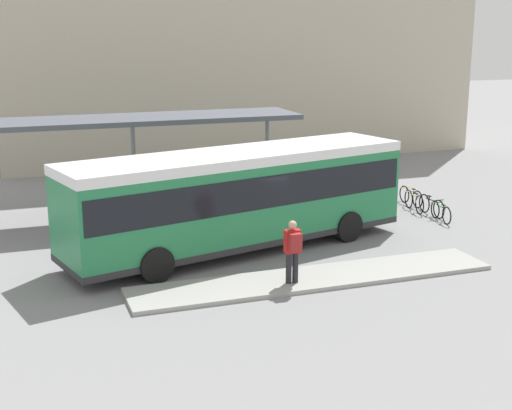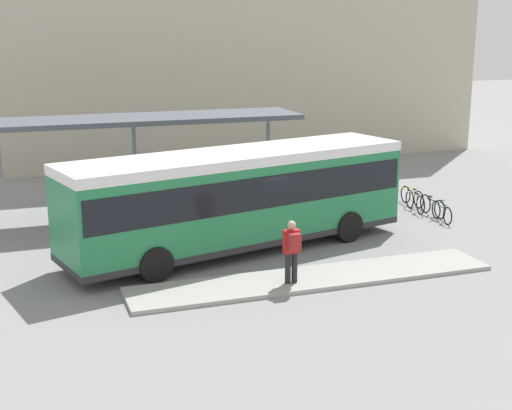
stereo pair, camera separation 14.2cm
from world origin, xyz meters
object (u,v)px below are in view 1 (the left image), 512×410
at_px(pedestrian_waiting, 293,248).
at_px(potted_planter_near_shelter, 94,221).
at_px(bicycle_green, 441,212).
at_px(bicycle_yellow, 411,196).
at_px(bicycle_black, 431,206).
at_px(bicycle_white, 414,201).
at_px(city_bus, 239,193).

height_order(pedestrian_waiting, potted_planter_near_shelter, pedestrian_waiting).
height_order(bicycle_green, potted_planter_near_shelter, potted_planter_near_shelter).
bearing_deg(pedestrian_waiting, bicycle_green, -58.99).
bearing_deg(bicycle_yellow, bicycle_green, 172.90).
relative_size(bicycle_black, bicycle_white, 0.99).
bearing_deg(bicycle_green, bicycle_black, -2.66).
bearing_deg(bicycle_yellow, city_bus, 110.61).
bearing_deg(bicycle_green, bicycle_white, 10.37).
distance_m(pedestrian_waiting, bicycle_white, 9.74).
xyz_separation_m(city_bus, bicycle_green, (7.95, 0.82, -1.50)).
bearing_deg(bicycle_white, city_bus, 114.74).
relative_size(city_bus, bicycle_black, 6.82).
bearing_deg(bicycle_white, bicycle_black, -156.34).
distance_m(pedestrian_waiting, bicycle_green, 8.90).
bearing_deg(bicycle_yellow, bicycle_white, 155.02).
bearing_deg(bicycle_white, bicycle_yellow, -16.48).
distance_m(city_bus, pedestrian_waiting, 3.75).
relative_size(city_bus, bicycle_green, 7.45).
height_order(city_bus, potted_planter_near_shelter, city_bus).
relative_size(pedestrian_waiting, bicycle_black, 1.03).
relative_size(bicycle_green, bicycle_white, 0.90).
bearing_deg(bicycle_black, city_bus, -78.40).
relative_size(city_bus, bicycle_yellow, 7.01).
distance_m(bicycle_green, potted_planter_near_shelter, 12.26).
bearing_deg(city_bus, potted_planter_near_shelter, 133.25).
relative_size(bicycle_black, potted_planter_near_shelter, 1.35).
bearing_deg(bicycle_yellow, bicycle_black, 174.61).
xyz_separation_m(bicycle_black, bicycle_yellow, (0.12, 1.64, -0.01)).
bearing_deg(pedestrian_waiting, bicycle_white, -50.31).
bearing_deg(bicycle_green, city_bus, 102.55).
bearing_deg(bicycle_white, pedestrian_waiting, 136.40).
distance_m(bicycle_green, bicycle_black, 0.83).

